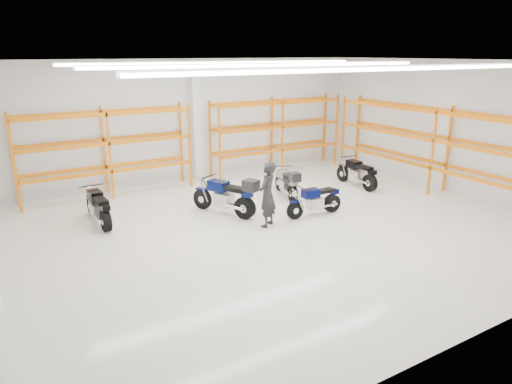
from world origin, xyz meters
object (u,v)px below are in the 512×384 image
motorcycle_back_c (287,183)px  structural_column (196,121)px  motorcycle_back_d (358,174)px  standing_man (267,195)px  motorcycle_back_b (228,196)px  motorcycle_back_a (98,208)px  motorcycle_main (317,201)px

motorcycle_back_c → structural_column: 4.36m
motorcycle_back_d → standing_man: bearing=-161.5°
motorcycle_back_b → motorcycle_back_c: bearing=12.2°
motorcycle_back_a → standing_man: standing_man is taller
motorcycle_back_a → motorcycle_back_b: motorcycle_back_b is taller
motorcycle_back_a → motorcycle_back_d: 9.02m
motorcycle_main → structural_column: (-1.44, 5.51, 1.81)m
standing_man → motorcycle_back_a: bearing=-66.4°
motorcycle_back_c → motorcycle_back_d: (2.93, -0.26, -0.01)m
motorcycle_main → motorcycle_back_c: size_ratio=0.96×
motorcycle_back_a → motorcycle_back_c: motorcycle_back_c is taller
motorcycle_main → motorcycle_back_d: (3.17, 1.63, 0.04)m
motorcycle_back_c → standing_man: bearing=-136.3°
motorcycle_back_c → structural_column: size_ratio=0.44×
standing_man → structural_column: structural_column is taller
motorcycle_back_c → standing_man: standing_man is taller
motorcycle_main → motorcycle_back_a: size_ratio=0.91×
motorcycle_main → motorcycle_back_a: 6.34m
structural_column → motorcycle_main: bearing=-75.3°
motorcycle_back_a → motorcycle_back_b: size_ratio=0.94×
standing_man → structural_column: size_ratio=0.41×
motorcycle_back_c → motorcycle_back_d: 2.94m
motorcycle_back_c → motorcycle_back_a: bearing=173.8°
motorcycle_back_b → structural_column: bearing=78.7°
motorcycle_main → standing_man: standing_man is taller
motorcycle_main → motorcycle_back_b: (-2.28, 1.35, 0.15)m
motorcycle_back_c → motorcycle_back_d: size_ratio=0.95×
motorcycle_main → motorcycle_back_c: (0.24, 1.90, 0.06)m
motorcycle_back_a → standing_man: (4.05, -2.57, 0.45)m
motorcycle_back_a → motorcycle_back_b: 3.73m
motorcycle_back_a → structural_column: (4.36, 2.96, 1.77)m
motorcycle_back_b → standing_man: standing_man is taller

